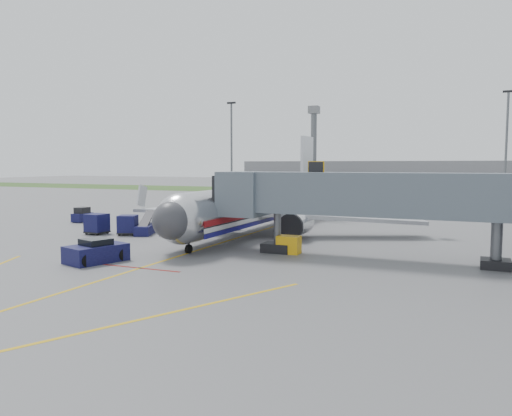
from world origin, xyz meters
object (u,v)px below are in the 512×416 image
at_px(pushback_tug, 96,252).
at_px(baggage_tug, 82,215).
at_px(belt_loader, 146,229).
at_px(ramp_worker, 193,231).
at_px(airliner, 258,205).

xyz_separation_m(pushback_tug, baggage_tug, (-18.04, 18.24, 0.08)).
distance_m(belt_loader, ramp_worker, 6.34).
distance_m(pushback_tug, ramp_worker, 11.31).
distance_m(airliner, ramp_worker, 8.28).
height_order(pushback_tug, ramp_worker, pushback_tug).
xyz_separation_m(pushback_tug, belt_loader, (-5.16, 12.72, -0.15)).
xyz_separation_m(belt_loader, ramp_worker, (6.16, -1.46, 0.27)).
height_order(airliner, baggage_tug, airliner).
bearing_deg(baggage_tug, airliner, 1.32).
bearing_deg(belt_loader, pushback_tug, -67.93).
relative_size(airliner, ramp_worker, 22.56).
relative_size(airliner, pushback_tug, 8.11).
bearing_deg(baggage_tug, ramp_worker, -20.13).
relative_size(airliner, belt_loader, 8.09).
bearing_deg(belt_loader, airliner, 33.32).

